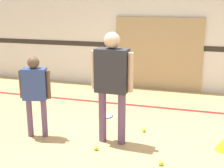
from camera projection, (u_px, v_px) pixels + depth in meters
ground_plane at (129, 141)px, 4.75m from camera, size 16.00×16.00×0.00m
wall_back at (161, 22)px, 7.22m from camera, size 16.00×0.07×3.20m
wall_panel at (158, 54)px, 7.37m from camera, size 2.05×0.05×1.71m
floor_stripe at (149, 106)px, 6.31m from camera, size 14.40×0.10×0.01m
person_instructor at (112, 76)px, 4.47m from camera, size 0.63×0.28×1.66m
person_student_left at (35, 88)px, 4.74m from camera, size 0.48×0.27×1.28m
racket_spare_on_floor at (105, 115)px, 5.81m from camera, size 0.37×0.53×0.03m
tennis_ball_near_instructor at (96, 148)px, 4.47m from camera, size 0.07×0.07×0.07m
tennis_ball_by_spare_racket at (103, 114)px, 5.83m from camera, size 0.07×0.07×0.07m
tennis_ball_stray_left at (161, 163)px, 4.06m from camera, size 0.07×0.07×0.07m
tennis_ball_stray_right at (144, 130)px, 5.09m from camera, size 0.07×0.07×0.07m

